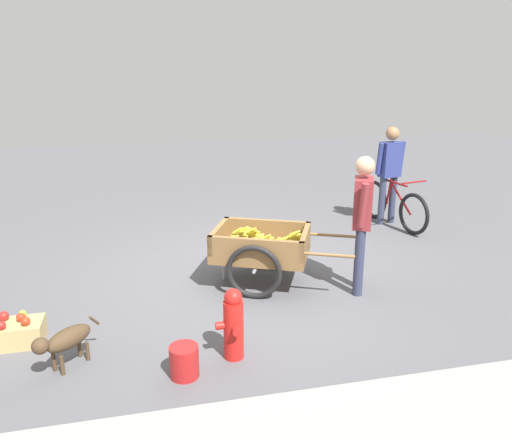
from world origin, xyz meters
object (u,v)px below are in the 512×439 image
Objects in this scene: fruit_cart at (261,249)px; apple_crate at (19,332)px; plastic_bucket at (184,361)px; fire_hydrant at (233,324)px; cyclist_person at (390,167)px; vendor_person at (362,213)px; dog at (65,340)px; bicycle at (393,205)px.

fruit_cart reaches higher than apple_crate.
fruit_cart is 6.51× the size of plastic_bucket.
cyclist_person is at bearing -133.27° from fire_hydrant.
plastic_bucket is at bearing 30.44° from vendor_person.
plastic_bucket is at bearing 149.79° from apple_crate.
plastic_bucket is at bearing 57.92° from fruit_cart.
vendor_person is at bearing -173.90° from apple_crate.
apple_crate is (0.50, -0.51, -0.15)m from dog.
fruit_cart reaches higher than plastic_bucket.
cyclist_person reaches higher than vendor_person.
fruit_cart is 2.05m from plastic_bucket.
plastic_bucket is 0.63× the size of apple_crate.
cyclist_person is 4.76m from fire_hydrant.
vendor_person is 5.71× the size of plastic_bucket.
fire_hydrant is at bearing 160.87° from apple_crate.
dog is at bearing 33.61° from bicycle.
cyclist_person is (0.03, -0.15, 0.61)m from bicycle.
plastic_bucket is at bearing 22.59° from fire_hydrant.
apple_crate is at bearing 26.67° from bicycle.
cyclist_person is (-2.61, -1.91, 0.53)m from fruit_cart.
fruit_cart is 1.12× the size of cyclist_person.
fruit_cart is 1.26m from vendor_person.
plastic_bucket is (1.07, 1.71, -0.30)m from fruit_cart.
vendor_person is at bearing -163.86° from dog.
cyclist_person is at bearing -123.39° from vendor_person.
bicycle is 5.87× the size of plastic_bucket.
fire_hydrant is (-1.44, 0.16, 0.06)m from dog.
dog reaches higher than apple_crate.
fruit_cart reaches higher than fire_hydrant.
cyclist_person reaches higher than dog.
cyclist_person reaches higher than bicycle.
apple_crate is at bearing 28.10° from cyclist_person.
bicycle is at bearing -153.33° from apple_crate.
fire_hydrant is (3.26, 3.28, -0.02)m from bicycle.
fruit_cart is at bearing 36.14° from cyclist_person.
bicycle is at bearing -125.63° from vendor_person.
fire_hydrant is 2.40× the size of plastic_bucket.
fruit_cart is 2.48m from dog.
dog is at bearing 16.14° from vendor_person.
cyclist_person is 2.41× the size of fire_hydrant.
cyclist_person is at bearing -151.90° from apple_crate.
bicycle is 1.01× the size of cyclist_person.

